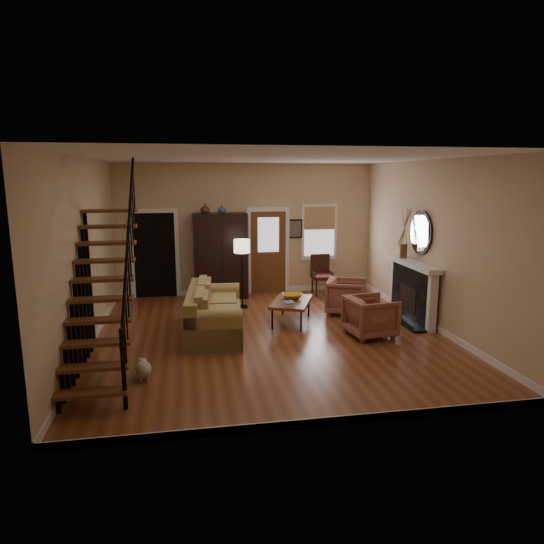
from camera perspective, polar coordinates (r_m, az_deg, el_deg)
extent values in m
plane|color=brown|center=(9.30, -0.17, -7.46)|extent=(7.00, 7.00, 0.00)
plane|color=white|center=(8.82, -0.19, 13.30)|extent=(7.00, 7.00, 0.00)
cube|color=#D2B186|center=(12.35, -3.00, 5.01)|extent=(6.50, 0.04, 3.30)
cube|color=#D2B186|center=(8.95, -21.15, 1.92)|extent=(0.04, 7.00, 3.30)
cube|color=#D2B186|center=(10.00, 18.52, 2.99)|extent=(0.04, 7.00, 3.30)
cube|color=black|center=(12.51, -13.58, 2.02)|extent=(1.00, 0.36, 2.10)
cube|color=brown|center=(12.49, -0.45, 2.32)|extent=(0.90, 0.06, 2.10)
cube|color=silver|center=(12.71, 5.58, 4.70)|extent=(0.96, 0.06, 1.46)
cube|color=black|center=(10.57, 16.31, -2.39)|extent=(0.24, 1.60, 1.15)
cube|color=white|center=(10.42, 16.20, 0.93)|extent=(0.30, 1.95, 0.10)
cylinder|color=silver|center=(10.39, 17.04, 4.48)|extent=(0.05, 0.90, 0.90)
imported|color=#4C2619|center=(11.77, -7.87, 7.42)|extent=(0.24, 0.24, 0.25)
imported|color=#334C60|center=(11.79, -5.91, 7.38)|extent=(0.20, 0.20, 0.21)
imported|color=orange|center=(10.11, 2.39, -2.86)|extent=(0.42, 0.42, 0.10)
imported|color=maroon|center=(9.34, 11.52, -5.15)|extent=(0.94, 0.92, 0.77)
imported|color=maroon|center=(10.78, 8.74, -2.87)|extent=(1.09, 1.08, 0.76)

